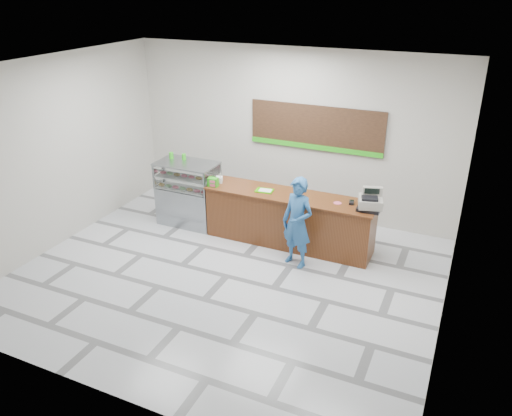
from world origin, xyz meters
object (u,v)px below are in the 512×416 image
at_px(serving_tray, 265,191).
at_px(display_case, 188,193).
at_px(customer, 297,223).
at_px(cash_register, 370,202).
at_px(sales_counter, 289,219).

bearing_deg(serving_tray, display_case, 172.26).
bearing_deg(display_case, customer, -14.09).
bearing_deg(customer, display_case, -176.19).
height_order(display_case, customer, customer).
xyz_separation_m(cash_register, customer, (-1.10, -0.63, -0.35)).
xyz_separation_m(display_case, serving_tray, (1.73, -0.04, 0.36)).
distance_m(serving_tray, customer, 1.11).
relative_size(serving_tray, customer, 0.21).
bearing_deg(display_case, serving_tray, -1.27).
bearing_deg(customer, sales_counter, 139.20).
bearing_deg(serving_tray, sales_counter, -2.01).
xyz_separation_m(sales_counter, customer, (0.40, -0.66, 0.31)).
xyz_separation_m(sales_counter, display_case, (-2.22, -0.00, 0.16)).
bearing_deg(sales_counter, display_case, -179.99).
distance_m(sales_counter, cash_register, 1.64).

